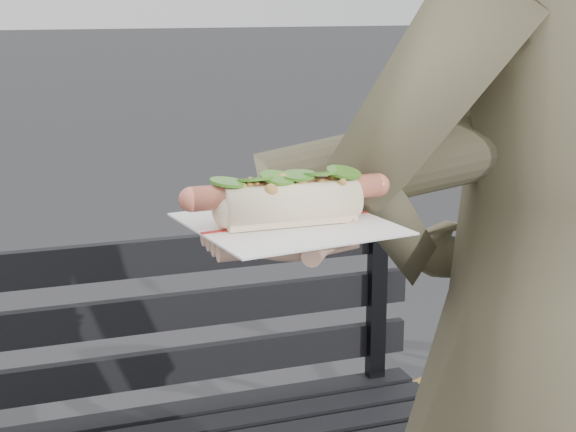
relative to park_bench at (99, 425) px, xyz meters
name	(u,v)px	position (x,y,z in m)	size (l,w,h in m)	color
park_bench	(99,425)	(0.00, 0.00, 0.00)	(1.50, 0.44, 0.88)	black
person	(544,364)	(0.49, -0.78, 0.38)	(0.66, 0.43, 1.82)	brown
held_hotdog	(427,162)	(0.29, -0.81, 0.67)	(0.62, 0.30, 0.20)	brown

